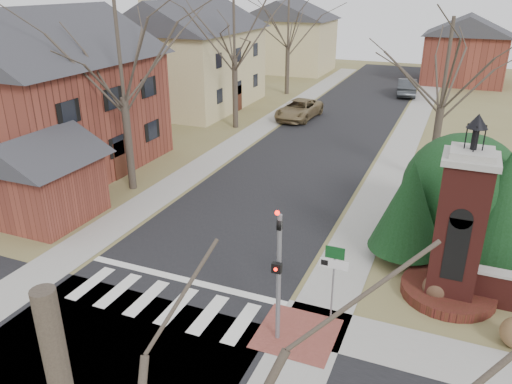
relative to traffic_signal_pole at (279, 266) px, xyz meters
The scene contains 26 objects.
ground 5.05m from the traffic_signal_pole, behind, with size 120.00×120.00×0.00m, color olive.
main_street 22.01m from the traffic_signal_pole, 101.35° to the left, with size 8.00×70.00×0.01m, color black.
cross_street 6.16m from the traffic_signal_pole, 140.28° to the right, with size 120.00×8.00×0.01m, color black.
crosswalk_zone 5.02m from the traffic_signal_pole, behind, with size 8.00×2.20×0.02m, color silver.
stop_bar 5.30m from the traffic_signal_pole, 158.11° to the left, with size 8.00×0.35×0.02m, color silver.
sidewalk_right_main 21.60m from the traffic_signal_pole, 87.59° to the left, with size 2.00×60.00×0.02m, color gray.
sidewalk_left 23.58m from the traffic_signal_pole, 113.91° to the left, with size 2.00×60.00×0.02m, color gray.
curb_apron 2.66m from the traffic_signal_pole, 40.52° to the left, with size 2.40×2.40×0.02m, color brown.
traffic_signal_pole is the anchor object (origin of this frame).
sign_post 2.02m from the traffic_signal_pole, 47.57° to the left, with size 0.90×0.07×2.75m.
brick_gate_monument 6.47m from the traffic_signal_pole, 43.24° to the left, with size 3.20×3.20×6.47m.
house_brick_left 19.81m from the traffic_signal_pole, 151.43° to the left, with size 9.80×11.80×9.42m.
house_stucco_left 31.92m from the traffic_signal_pole, 123.97° to the left, with size 9.80×12.80×9.28m.
garage_left 13.40m from the traffic_signal_pole, 163.01° to the left, with size 4.80×4.80×4.29m.
house_distant_left 50.18m from the traffic_signal_pole, 108.98° to the left, with size 10.80×8.80×8.53m.
house_distant_right 47.58m from the traffic_signal_pole, 85.55° to the left, with size 8.80×8.80×7.30m.
evergreen_near 7.06m from the traffic_signal_pole, 65.72° to the left, with size 2.80×2.80×4.10m.
evergreen_mid 9.83m from the traffic_signal_pole, 50.89° to the left, with size 3.40×3.40×4.70m.
evergreen_mass 10.09m from the traffic_signal_pole, 62.23° to the left, with size 4.80×4.80×4.80m, color black.
bare_tree_0 14.99m from the traffic_signal_pole, 143.29° to the left, with size 8.05×8.05×11.15m.
bare_tree_1 24.83m from the traffic_signal_pole, 117.81° to the left, with size 8.40×8.40×11.64m.
bare_tree_2 36.66m from the traffic_signal_pole, 108.92° to the left, with size 7.35×7.35×10.19m.
bare_tree_3 16.28m from the traffic_signal_pole, 78.28° to the left, with size 7.00×7.00×9.70m.
pickup_truck 26.86m from the traffic_signal_pole, 106.70° to the left, with size 2.47×5.35×1.49m, color olive.
distant_car 38.14m from the traffic_signal_pole, 91.35° to the left, with size 1.72×4.92×1.62m, color #323539.
dry_shrub_left 6.26m from the traffic_signal_pole, 43.12° to the left, with size 0.91×0.91×0.91m, color #4D3323.
Camera 1 is at (8.46, -11.09, 10.12)m, focal length 35.00 mm.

